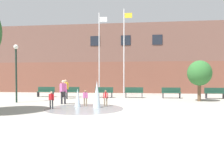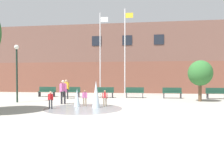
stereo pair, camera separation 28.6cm
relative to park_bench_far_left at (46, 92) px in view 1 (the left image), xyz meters
The scene contains 18 objects.
ground_plane 12.40m from the park_bench_far_left, 55.37° to the right, with size 100.00×100.00×0.00m, color #9E998E.
library_building 11.62m from the park_bench_far_left, 50.56° to the left, with size 36.00×6.05×7.92m.
splash_fountain 8.63m from the park_bench_far_left, 49.99° to the right, with size 4.42×4.42×1.59m.
park_bench_far_left is the anchor object (origin of this frame).
park_bench_left_of_flagpoles 2.35m from the park_bench_far_left, ahead, with size 1.60×0.44×0.91m.
park_bench_under_left_flagpole 5.43m from the park_bench_far_left, ahead, with size 1.60×0.44×0.91m.
park_bench_center 8.06m from the park_bench_far_left, ahead, with size 1.60×0.44×0.91m.
park_bench_under_right_flagpole 11.24m from the park_bench_far_left, ahead, with size 1.60×0.44×0.91m.
park_bench_far_right 14.79m from the park_bench_far_left, ahead, with size 1.60×0.44×0.91m.
teen_by_trashcan 3.12m from the park_bench_far_left, 36.12° to the right, with size 0.50×0.21×1.59m.
child_in_fountain 8.75m from the park_bench_far_left, 42.79° to the right, with size 0.31×0.23×0.99m.
adult_in_red 6.23m from the park_bench_far_left, 56.13° to the right, with size 0.50×0.39×1.59m.
child_running 7.97m from the park_bench_far_left, 49.44° to the right, with size 0.31×0.22×0.99m.
child_with_pink_shirt 8.24m from the park_bench_far_left, 64.36° to the right, with size 0.31×0.23×0.99m.
flagpole_left 6.17m from the park_bench_far_left, 14.30° to the left, with size 0.80×0.10×7.84m.
flagpole_right 8.19m from the park_bench_far_left, ahead, with size 0.80×0.10×8.13m.
lamp_post_left_lane 5.14m from the park_bench_far_left, 91.63° to the right, with size 0.32×0.32×4.08m.
street_tree_near_building 13.24m from the park_bench_far_left, ahead, with size 1.77×1.77×3.04m.
Camera 1 is at (1.31, -8.95, 1.76)m, focal length 35.00 mm.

